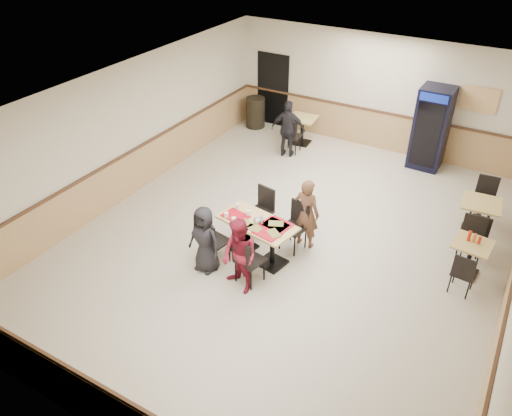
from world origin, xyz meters
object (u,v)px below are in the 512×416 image
Objects in this scene: diner_woman_right at (240,256)px; lone_diner at (288,129)px; side_table_near at (470,254)px; trash_bin at (255,112)px; diner_man_opposite at (306,213)px; back_table at (302,126)px; side_table_far at (479,214)px; main_table at (257,233)px; pepsi_cooler at (431,128)px; diner_woman_left at (205,239)px.

lone_diner is (-1.63, 5.04, 0.04)m from diner_woman_right.
trash_bin is (-6.70, 3.83, -0.01)m from side_table_near.
diner_man_opposite is 1.91× the size of back_table.
side_table_far is at bearing 151.88° from lone_diner.
pepsi_cooler reaches higher than main_table.
diner_woman_left is at bearing -117.90° from main_table.
back_table is (-5.02, 3.48, 0.05)m from side_table_near.
diner_woman_right reaches higher than main_table.
diner_man_opposite is 3.50m from side_table_far.
side_table_far is (4.93, -1.29, -0.23)m from lone_diner.
side_table_near is at bearing 138.99° from lone_diner.
side_table_near is at bearing -34.74° from back_table.
diner_man_opposite is (0.63, 0.80, 0.20)m from main_table.
diner_woman_left is 4.80m from side_table_near.
lone_diner is 1.71× the size of trash_bin.
pepsi_cooler is (-1.75, 3.87, 0.57)m from side_table_near.
side_table_far is at bearing 93.97° from side_table_near.
trash_bin is (-3.11, 5.30, -0.09)m from main_table.
side_table_near is (4.22, 2.27, -0.21)m from diner_woman_left.
diner_woman_left is 6.59m from trash_bin.
trash_bin is (-1.68, 1.21, -0.31)m from lone_diner.
lone_diner is (-1.43, 4.09, 0.23)m from main_table.
pepsi_cooler is 2.33× the size of trash_bin.
side_table_far is (-0.09, 1.33, 0.07)m from side_table_near.
pepsi_cooler is at bearing -102.86° from diner_man_opposite.
side_table_far is 5.38m from back_table.
main_table is 1.20× the size of diner_woman_left.
main_table is 6.15m from trash_bin.
diner_woman_left is at bearing -82.09° from back_table.
back_table is 0.37× the size of pepsi_cooler.
back_table is 0.87× the size of trash_bin.
diner_woman_left is at bearing 85.83° from lone_diner.
main_table reaches higher than back_table.
side_table_near is at bearing -165.12° from diner_man_opposite.
side_table_near is 1.33m from side_table_far.
trash_bin reaches higher than side_table_near.
diner_woman_right is 1.81× the size of side_table_far.
side_table_far is (3.29, 3.76, -0.19)m from diner_woman_right.
diner_woman_left is 0.65× the size of pepsi_cooler.
pepsi_cooler is 4.99m from trash_bin.
diner_woman_right is (0.83, -0.15, 0.05)m from diner_woman_left.
diner_woman_left is at bearing 53.65° from diner_man_opposite.
lone_diner is 2.10m from trash_bin.
diner_man_opposite is at bearing -50.27° from trash_bin.
main_table is at bearing 53.65° from diner_man_opposite.
diner_woman_left is at bearing -151.71° from side_table_near.
lone_diner is (-0.80, 4.89, 0.09)m from diner_woman_left.
diner_man_opposite is 1.66× the size of trash_bin.
main_table is 0.78× the size of pepsi_cooler.
main_table is 2.08× the size of back_table.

